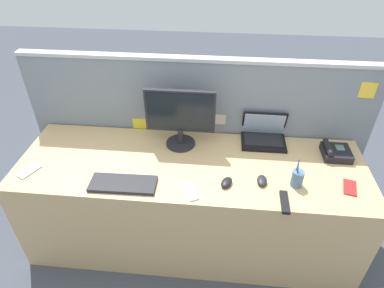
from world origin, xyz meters
TOP-DOWN VIEW (x-y plane):
  - ground_plane at (0.00, 0.00)m, footprint 10.00×10.00m
  - desk at (0.00, 0.00)m, footprint 2.28×0.73m
  - cubicle_divider at (0.00, 0.41)m, footprint 2.47×0.08m
  - desktop_monitor at (-0.10, 0.21)m, footprint 0.47×0.20m
  - laptop at (0.48, 0.31)m, footprint 0.31×0.24m
  - desk_phone at (0.95, 0.17)m, footprint 0.18×0.18m
  - keyboard_main at (-0.39, -0.25)m, footprint 0.40×0.16m
  - computer_mouse_right_hand at (0.23, -0.18)m, footprint 0.09×0.12m
  - computer_mouse_left_hand at (0.45, -0.14)m, footprint 0.06×0.10m
  - pen_cup at (0.65, -0.14)m, footprint 0.07×0.07m
  - cell_phone_red_case at (0.97, -0.14)m, footprint 0.10×0.15m
  - cell_phone_white_slab at (0.02, -0.27)m, footprint 0.12×0.16m
  - cell_phone_silver_slab at (-1.01, -0.18)m, footprint 0.12×0.16m
  - tv_remote at (0.56, -0.30)m, footprint 0.05×0.17m

SIDE VIEW (x-z plane):
  - ground_plane at x=0.00m, z-range 0.00..0.00m
  - desk at x=0.00m, z-range 0.00..0.74m
  - cubicle_divider at x=0.00m, z-range 0.00..1.31m
  - cell_phone_red_case at x=0.97m, z-range 0.74..0.75m
  - cell_phone_white_slab at x=0.02m, z-range 0.74..0.75m
  - cell_phone_silver_slab at x=-1.01m, z-range 0.74..0.75m
  - tv_remote at x=0.56m, z-range 0.74..0.76m
  - keyboard_main at x=-0.39m, z-range 0.74..0.76m
  - computer_mouse_right_hand at x=0.23m, z-range 0.74..0.77m
  - computer_mouse_left_hand at x=0.45m, z-range 0.74..0.77m
  - desk_phone at x=0.95m, z-range 0.73..0.81m
  - laptop at x=0.48m, z-range 0.69..0.89m
  - pen_cup at x=0.65m, z-range 0.70..0.89m
  - desktop_monitor at x=-0.10m, z-range 0.76..1.18m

